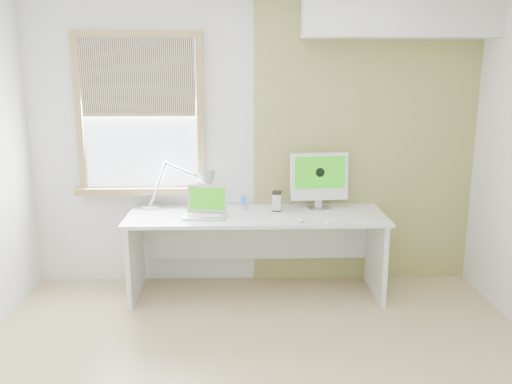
{
  "coord_description": "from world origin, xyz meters",
  "views": [
    {
      "loc": [
        -0.11,
        -3.04,
        1.95
      ],
      "look_at": [
        0.0,
        1.05,
        1.0
      ],
      "focal_mm": 37.69,
      "sensor_mm": 36.0,
      "label": 1
    }
  ],
  "objects_px": {
    "desk": "(256,234)",
    "external_drive": "(277,201)",
    "desk_lamp": "(196,185)",
    "imac": "(319,178)",
    "laptop": "(206,209)"
  },
  "relations": [
    {
      "from": "desk_lamp",
      "to": "external_drive",
      "type": "bearing_deg",
      "value": -3.41
    },
    {
      "from": "laptop",
      "to": "external_drive",
      "type": "bearing_deg",
      "value": 14.65
    },
    {
      "from": "laptop",
      "to": "external_drive",
      "type": "xyz_separation_m",
      "value": [
        0.61,
        0.16,
        0.02
      ]
    },
    {
      "from": "desk",
      "to": "laptop",
      "type": "xyz_separation_m",
      "value": [
        -0.42,
        -0.1,
        0.26
      ]
    },
    {
      "from": "desk",
      "to": "desk_lamp",
      "type": "xyz_separation_m",
      "value": [
        -0.52,
        0.1,
        0.42
      ]
    },
    {
      "from": "desk_lamp",
      "to": "laptop",
      "type": "relative_size",
      "value": 1.95
    },
    {
      "from": "desk",
      "to": "desk_lamp",
      "type": "bearing_deg",
      "value": 168.79
    },
    {
      "from": "laptop",
      "to": "desk_lamp",
      "type": "bearing_deg",
      "value": 115.62
    },
    {
      "from": "imac",
      "to": "desk",
      "type": "bearing_deg",
      "value": -169.02
    },
    {
      "from": "desk",
      "to": "imac",
      "type": "distance_m",
      "value": 0.74
    },
    {
      "from": "laptop",
      "to": "imac",
      "type": "distance_m",
      "value": 1.03
    },
    {
      "from": "desk",
      "to": "laptop",
      "type": "bearing_deg",
      "value": -167.03
    },
    {
      "from": "laptop",
      "to": "external_drive",
      "type": "height_order",
      "value": "laptop"
    },
    {
      "from": "desk",
      "to": "external_drive",
      "type": "xyz_separation_m",
      "value": [
        0.18,
        0.06,
        0.28
      ]
    },
    {
      "from": "imac",
      "to": "external_drive",
      "type": "bearing_deg",
      "value": -172.85
    }
  ]
}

